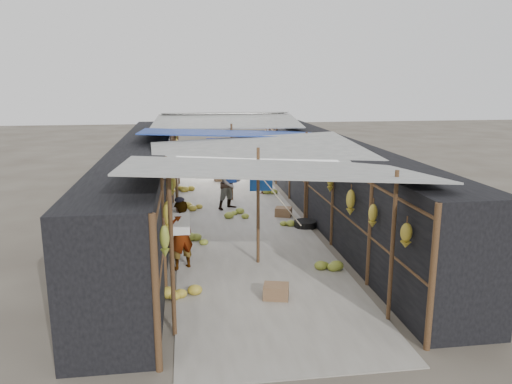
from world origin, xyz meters
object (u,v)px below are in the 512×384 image
crate_near (276,292)px  black_basin (305,224)px  vendor_elderly (181,235)px  vendor_seated (263,180)px  shopper_blue (230,183)px

crate_near → black_basin: 4.75m
vendor_elderly → vendor_seated: 7.47m
crate_near → vendor_elderly: (-1.75, 1.79, 0.63)m
vendor_elderly → vendor_seated: vendor_elderly is taller
shopper_blue → vendor_seated: 2.37m
shopper_blue → vendor_seated: size_ratio=1.63×
vendor_elderly → vendor_seated: size_ratio=1.50×
black_basin → shopper_blue: size_ratio=0.37×
black_basin → vendor_elderly: (-3.39, -2.66, 0.67)m
black_basin → shopper_blue: 3.07m
crate_near → black_basin: size_ratio=0.76×
crate_near → vendor_seated: (1.12, 8.69, 0.37)m
vendor_elderly → shopper_blue: shopper_blue is taller
shopper_blue → crate_near: bearing=-121.1°
crate_near → shopper_blue: size_ratio=0.28×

